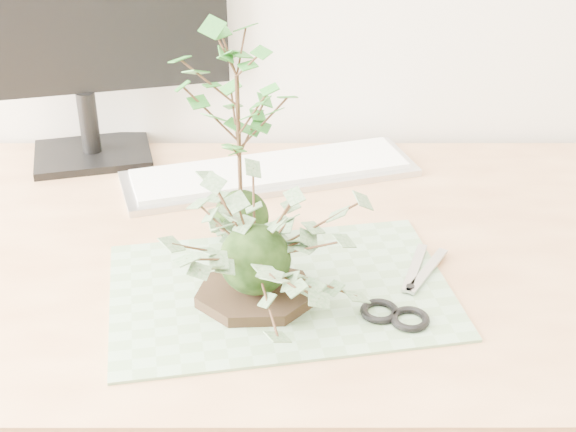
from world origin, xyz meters
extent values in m
cube|color=tan|center=(0.01, 1.23, 0.72)|extent=(1.60, 0.70, 0.04)
cube|color=#6B8E61|center=(-0.01, 1.12, 0.74)|extent=(0.47, 0.36, 0.00)
cylinder|color=black|center=(-0.04, 1.10, 0.75)|extent=(0.16, 0.16, 0.01)
sphere|color=black|center=(-0.04, 1.10, 0.80)|extent=(0.09, 0.09, 0.09)
sphere|color=black|center=(-0.06, 1.25, 0.78)|extent=(0.08, 0.08, 0.08)
cylinder|color=#362113|center=(-0.06, 1.25, 0.89)|extent=(0.01, 0.01, 0.19)
cube|color=#BBBBBB|center=(-0.03, 1.45, 0.75)|extent=(0.50, 0.27, 0.01)
cube|color=white|center=(-0.03, 1.45, 0.75)|extent=(0.46, 0.24, 0.01)
cube|color=black|center=(-0.33, 1.52, 0.75)|extent=(0.22, 0.18, 0.01)
cylinder|color=black|center=(-0.33, 1.52, 0.81)|extent=(0.03, 0.03, 0.10)
cube|color=#9E9E9E|center=(0.14, 1.17, 0.75)|extent=(0.05, 0.11, 0.00)
cube|color=#9E9E9E|center=(0.16, 1.17, 0.75)|extent=(0.07, 0.11, 0.00)
torus|color=black|center=(0.13, 1.05, 0.75)|extent=(0.06, 0.06, 0.01)
torus|color=black|center=(0.17, 1.05, 0.75)|extent=(0.06, 0.06, 0.01)
camera|label=1|loc=(0.00, 0.28, 1.33)|focal=50.00mm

